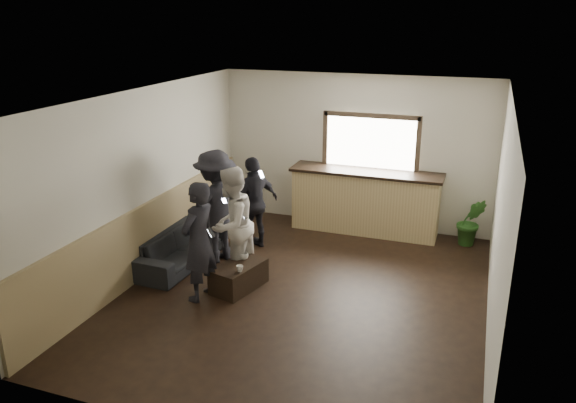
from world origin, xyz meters
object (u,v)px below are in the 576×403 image
at_px(coffee_table, 239,276).
at_px(person_c, 216,206).
at_px(cup_a, 244,256).
at_px(potted_plant, 471,222).
at_px(person_b, 231,224).
at_px(cup_b, 240,269).
at_px(sofa, 181,248).
at_px(person_d, 254,203).
at_px(person_a, 199,242).
at_px(bar_counter, 365,198).

height_order(coffee_table, person_c, person_c).
xyz_separation_m(cup_a, potted_plant, (3.08, 2.60, 0.00)).
xyz_separation_m(coffee_table, cup_a, (0.00, 0.20, 0.24)).
bearing_deg(person_b, cup_b, 43.69).
relative_size(sofa, cup_a, 14.96).
bearing_deg(cup_a, person_d, 106.27).
bearing_deg(person_c, cup_a, 78.96).
bearing_deg(coffee_table, sofa, 159.15).
relative_size(person_b, person_c, 0.95).
height_order(cup_b, person_d, person_d).
relative_size(potted_plant, person_b, 0.49).
height_order(cup_a, person_d, person_d).
height_order(coffee_table, person_a, person_a).
bearing_deg(person_a, sofa, -125.46).
bearing_deg(cup_a, person_a, -120.87).
height_order(person_b, person_d, person_b).
xyz_separation_m(cup_b, person_d, (-0.48, 1.68, 0.37)).
height_order(person_b, person_c, person_c).
xyz_separation_m(person_b, person_c, (-0.52, 0.53, 0.05)).
xyz_separation_m(cup_a, cup_b, (0.11, -0.40, -0.00)).
bearing_deg(coffee_table, potted_plant, 42.27).
relative_size(bar_counter, person_a, 1.59).
bearing_deg(person_d, person_c, 2.83).
bearing_deg(bar_counter, cup_a, -114.87).
xyz_separation_m(bar_counter, sofa, (-2.45, -2.38, -0.37)).
distance_m(bar_counter, potted_plant, 1.86).
xyz_separation_m(sofa, person_b, (1.00, -0.19, 0.59)).
bearing_deg(cup_a, coffee_table, -90.86).
relative_size(coffee_table, person_a, 0.49).
xyz_separation_m(sofa, person_a, (0.84, -0.90, 0.58)).
xyz_separation_m(coffee_table, person_b, (-0.22, 0.28, 0.68)).
relative_size(bar_counter, cup_b, 27.77).
xyz_separation_m(cup_a, person_d, (-0.37, 1.28, 0.37)).
height_order(person_a, person_c, person_c).
xyz_separation_m(person_c, person_d, (0.37, 0.67, -0.12)).
relative_size(bar_counter, potted_plant, 3.18).
distance_m(person_c, person_d, 0.77).
bearing_deg(potted_plant, person_a, -136.88).
distance_m(bar_counter, cup_a, 2.92).
bearing_deg(person_c, person_d, 179.35).
xyz_separation_m(sofa, coffee_table, (1.22, -0.47, -0.08)).
bearing_deg(person_d, cup_b, 47.87).
height_order(bar_counter, cup_b, bar_counter).
bearing_deg(person_b, bar_counter, 159.00).
xyz_separation_m(person_a, person_c, (-0.36, 1.25, 0.06)).
relative_size(potted_plant, person_c, 0.47).
distance_m(person_b, person_c, 0.74).
xyz_separation_m(bar_counter, coffee_table, (-1.23, -2.84, -0.45)).
height_order(bar_counter, person_d, bar_counter).
xyz_separation_m(bar_counter, person_c, (-1.97, -2.04, 0.27)).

